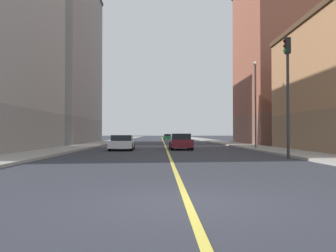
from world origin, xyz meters
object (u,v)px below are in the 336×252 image
(building_left_mid, at_px, (288,60))
(street_lamp_left_near, at_px, (255,96))
(car_white, at_px, (122,143))
(car_green, at_px, (168,137))
(traffic_light_left_near, at_px, (288,81))
(building_right_midblock, at_px, (49,60))
(car_maroon, at_px, (181,142))

(building_left_mid, bearing_deg, street_lamp_left_near, -118.37)
(car_white, height_order, car_green, same)
(traffic_light_left_near, relative_size, car_green, 1.60)
(traffic_light_left_near, xyz_separation_m, street_lamp_left_near, (1.01, 10.91, 0.29))
(car_white, bearing_deg, building_right_midblock, 121.37)
(building_right_midblock, relative_size, car_green, 5.36)
(street_lamp_left_near, relative_size, car_green, 1.74)
(car_green, bearing_deg, car_maroon, -89.55)
(building_right_midblock, bearing_deg, street_lamp_left_near, -39.18)
(building_right_midblock, relative_size, street_lamp_left_near, 3.07)
(building_right_midblock, height_order, traffic_light_left_near, building_right_midblock)
(car_maroon, relative_size, car_green, 1.01)
(building_left_mid, height_order, car_white, building_left_mid)
(traffic_light_left_near, bearing_deg, building_left_mid, 70.55)
(traffic_light_left_near, height_order, car_maroon, traffic_light_left_near)
(traffic_light_left_near, height_order, car_green, traffic_light_left_near)
(street_lamp_left_near, distance_m, car_maroon, 7.59)
(building_right_midblock, height_order, car_maroon, building_right_midblock)
(traffic_light_left_near, relative_size, car_maroon, 1.58)
(building_left_mid, distance_m, car_green, 29.50)
(car_green, bearing_deg, street_lamp_left_near, -80.08)
(car_maroon, relative_size, car_white, 1.05)
(street_lamp_left_near, bearing_deg, car_maroon, 174.44)
(building_left_mid, distance_m, building_right_midblock, 31.95)
(traffic_light_left_near, height_order, car_white, traffic_light_left_near)
(building_right_midblock, bearing_deg, building_left_mid, -7.13)
(car_maroon, bearing_deg, building_right_midblock, 132.65)
(street_lamp_left_near, bearing_deg, building_left_mid, 61.63)
(building_right_midblock, distance_m, traffic_light_left_near, 38.21)
(car_maroon, bearing_deg, street_lamp_left_near, -5.56)
(building_right_midblock, distance_m, street_lamp_left_near, 31.07)
(street_lamp_left_near, height_order, car_white, street_lamp_left_near)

